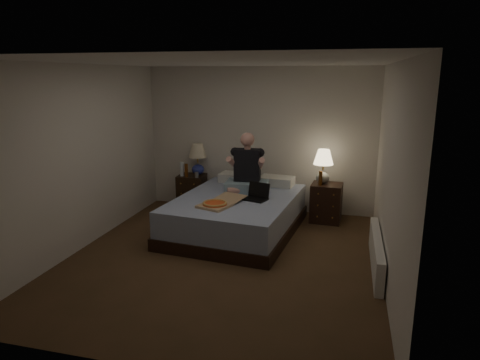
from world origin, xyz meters
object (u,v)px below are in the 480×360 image
(nightstand_right, at_px, (326,203))
(lamp_right, at_px, (323,167))
(person, at_px, (247,163))
(soda_can, at_px, (197,175))
(beer_bottle_right, at_px, (320,178))
(lamp_left, at_px, (198,159))
(pizza_box, at_px, (215,204))
(radiator, at_px, (376,253))
(bed, at_px, (236,214))
(water_bottle, at_px, (182,169))
(laptop, at_px, (255,192))
(beer_bottle_left, at_px, (186,170))
(nightstand_left, at_px, (192,192))

(nightstand_right, bearing_deg, lamp_right, 164.26)
(nightstand_right, xyz_separation_m, person, (-1.23, -0.48, 0.70))
(soda_can, relative_size, beer_bottle_right, 0.43)
(lamp_left, bearing_deg, pizza_box, -62.86)
(pizza_box, relative_size, radiator, 0.47)
(bed, relative_size, lamp_right, 3.96)
(water_bottle, relative_size, laptop, 0.74)
(lamp_left, xyz_separation_m, laptop, (1.29, -1.13, -0.22))
(bed, distance_m, beer_bottle_right, 1.49)
(nightstand_right, relative_size, water_bottle, 2.53)
(lamp_left, bearing_deg, beer_bottle_left, -125.57)
(lamp_right, bearing_deg, beer_bottle_left, -179.48)
(pizza_box, bearing_deg, nightstand_right, 61.65)
(lamp_right, bearing_deg, lamp_left, 175.37)
(nightstand_right, height_order, beer_bottle_left, beer_bottle_left)
(nightstand_left, xyz_separation_m, laptop, (1.39, -1.06, 0.37))
(lamp_left, distance_m, pizza_box, 1.82)
(nightstand_right, bearing_deg, bed, -143.34)
(person, xyz_separation_m, radiator, (1.94, -1.16, -0.82))
(bed, height_order, beer_bottle_left, beer_bottle_left)
(bed, bearing_deg, lamp_left, 139.19)
(laptop, height_order, radiator, laptop)
(lamp_left, relative_size, beer_bottle_left, 2.43)
(nightstand_left, bearing_deg, lamp_left, 29.44)
(lamp_left, bearing_deg, bed, -46.73)
(lamp_left, relative_size, laptop, 1.65)
(beer_bottle_left, distance_m, person, 1.33)
(beer_bottle_left, height_order, beer_bottle_right, beer_bottle_right)
(soda_can, height_order, laptop, laptop)
(person, bearing_deg, lamp_right, 19.60)
(beer_bottle_left, relative_size, person, 0.25)
(beer_bottle_left, height_order, radiator, beer_bottle_left)
(lamp_right, bearing_deg, pizza_box, -134.41)
(water_bottle, height_order, person, person)
(lamp_right, height_order, soda_can, lamp_right)
(nightstand_right, relative_size, pizza_box, 0.83)
(nightstand_left, bearing_deg, pizza_box, -63.04)
(water_bottle, height_order, pizza_box, water_bottle)
(water_bottle, bearing_deg, soda_can, -9.83)
(soda_can, bearing_deg, beer_bottle_left, 173.50)
(bed, xyz_separation_m, radiator, (2.01, -0.80, -0.08))
(lamp_left, height_order, pizza_box, lamp_left)
(bed, bearing_deg, pizza_box, -100.84)
(lamp_right, xyz_separation_m, person, (-1.15, -0.50, 0.11))
(bed, distance_m, person, 0.83)
(nightstand_left, relative_size, lamp_left, 1.09)
(water_bottle, bearing_deg, lamp_left, 35.95)
(lamp_left, bearing_deg, beer_bottle_right, -7.88)
(bed, distance_m, laptop, 0.51)
(nightstand_left, distance_m, person, 1.50)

